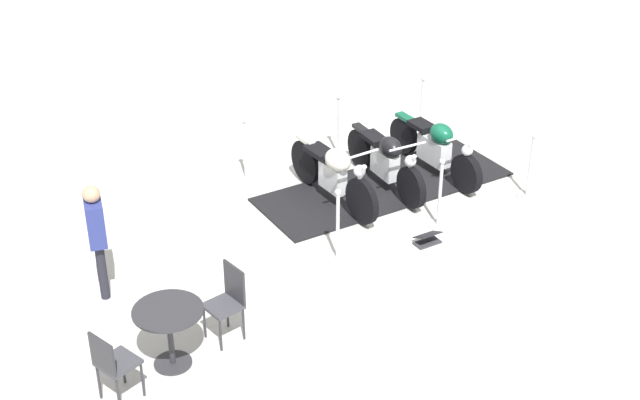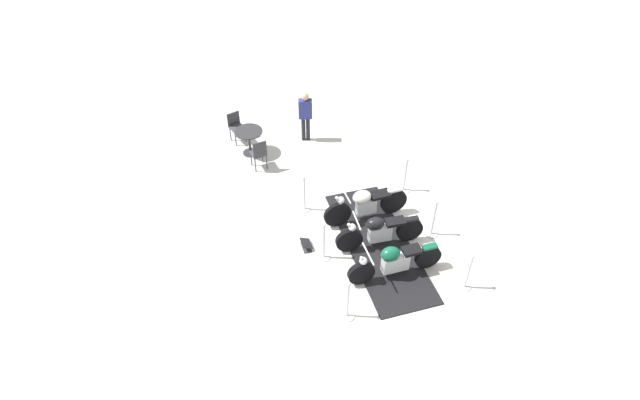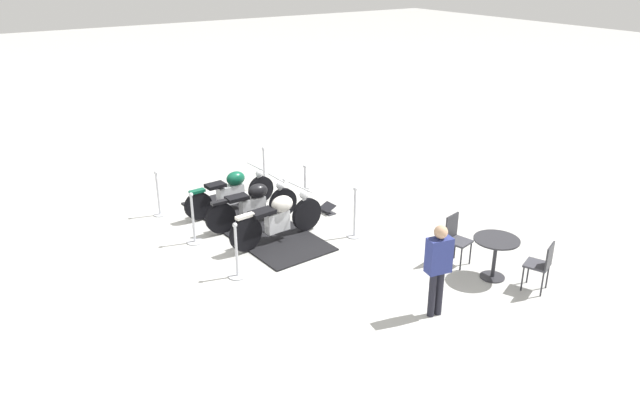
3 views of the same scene
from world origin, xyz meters
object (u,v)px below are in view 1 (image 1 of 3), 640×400
at_px(stanchion_right_mid, 439,204).
at_px(cafe_chair_across_table, 113,362).
at_px(stanchion_right_rear, 529,177).
at_px(cafe_table, 169,323).
at_px(bystander_person, 97,232).
at_px(info_placard, 427,239).
at_px(stanchion_left_mid, 338,135).
at_px(stanchion_left_rear, 421,112).
at_px(stanchion_right_front, 338,236).
at_px(stanchion_left_front, 246,161).
at_px(cafe_chair_near_table, 228,298).
at_px(motorcycle_cream, 334,172).
at_px(motorcycle_black, 386,160).
at_px(motorcycle_forest, 436,147).

bearing_deg(stanchion_right_mid, cafe_chair_across_table, 106.21).
xyz_separation_m(stanchion_right_rear, cafe_table, (-1.35, 6.32, 0.25)).
height_order(stanchion_right_mid, bystander_person, bystander_person).
bearing_deg(info_placard, stanchion_left_mid, -97.89).
height_order(stanchion_left_rear, info_placard, stanchion_left_rear).
xyz_separation_m(stanchion_right_front, stanchion_left_rear, (3.05, -3.33, -0.00)).
bearing_deg(stanchion_right_mid, stanchion_left_front, 36.00).
relative_size(stanchion_right_front, cafe_chair_near_table, 1.14).
xyz_separation_m(motorcycle_cream, stanchion_right_front, (-1.42, 0.69, -0.16)).
distance_m(stanchion_right_front, cafe_chair_near_table, 2.20).
height_order(motorcycle_cream, motorcycle_black, motorcycle_cream).
relative_size(stanchion_left_mid, info_placard, 2.73).
bearing_deg(stanchion_left_rear, stanchion_right_rear, -176.10).
relative_size(stanchion_left_rear, stanchion_left_front, 0.99).
height_order(motorcycle_cream, stanchion_left_front, stanchion_left_front).
height_order(motorcycle_cream, bystander_person, bystander_person).
relative_size(motorcycle_forest, stanchion_left_rear, 2.13).
height_order(stanchion_right_rear, cafe_chair_across_table, stanchion_right_rear).
height_order(stanchion_right_rear, stanchion_left_front, stanchion_right_rear).
relative_size(stanchion_right_rear, bystander_person, 0.68).
bearing_deg(stanchion_right_mid, bystander_person, 83.82).
relative_size(stanchion_right_mid, stanchion_left_front, 1.03).
xyz_separation_m(cafe_chair_near_table, bystander_person, (1.57, 1.13, 0.41)).
bearing_deg(cafe_chair_across_table, info_placard, -8.92).
bearing_deg(motorcycle_cream, motorcycle_forest, 87.44).
bearing_deg(bystander_person, motorcycle_black, 20.18).
xyz_separation_m(motorcycle_forest, cafe_chair_across_table, (-2.98, 6.19, 0.05)).
bearing_deg(motorcycle_forest, motorcycle_cream, -90.97).
bearing_deg(motorcycle_black, motorcycle_cream, -86.93).
height_order(motorcycle_black, stanchion_left_front, stanchion_left_front).
relative_size(stanchion_left_front, cafe_table, 1.32).
xyz_separation_m(motorcycle_forest, bystander_person, (-0.90, 5.77, 0.47)).
xyz_separation_m(stanchion_right_rear, stanchion_right_mid, (-0.12, 1.76, 0.02)).
bearing_deg(cafe_chair_near_table, stanchion_left_mid, -146.20).
xyz_separation_m(stanchion_left_mid, cafe_chair_near_table, (-3.84, 3.56, 0.20)).
bearing_deg(motorcycle_forest, stanchion_right_front, -64.32).
bearing_deg(stanchion_left_front, stanchion_right_mid, -144.00).
xyz_separation_m(motorcycle_black, stanchion_right_rear, (-1.25, -1.86, -0.16)).
xyz_separation_m(stanchion_right_rear, info_placard, (-0.47, 2.17, -0.28)).
xyz_separation_m(cafe_table, cafe_chair_across_table, (-0.32, 0.76, -0.05)).
bearing_deg(stanchion_right_mid, info_placard, 130.13).
bearing_deg(cafe_table, cafe_chair_across_table, 112.65).
distance_m(info_placard, cafe_chair_near_table, 3.45).
height_order(stanchion_right_mid, stanchion_left_mid, stanchion_right_mid).
relative_size(stanchion_right_front, cafe_chair_across_table, 1.21).
relative_size(stanchion_left_mid, stanchion_left_front, 1.02).
bearing_deg(stanchion_left_front, stanchion_left_mid, -86.10).
bearing_deg(bystander_person, motorcycle_cream, 21.66).
relative_size(motorcycle_black, cafe_chair_across_table, 2.37).
distance_m(motorcycle_cream, stanchion_left_rear, 3.10).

